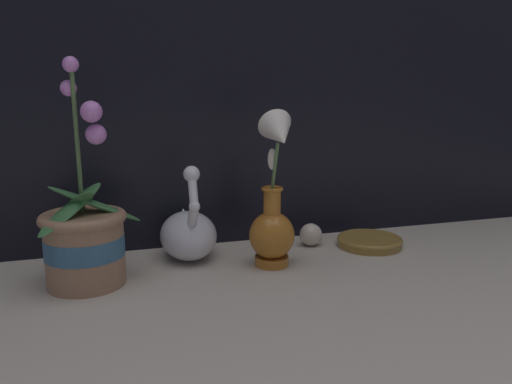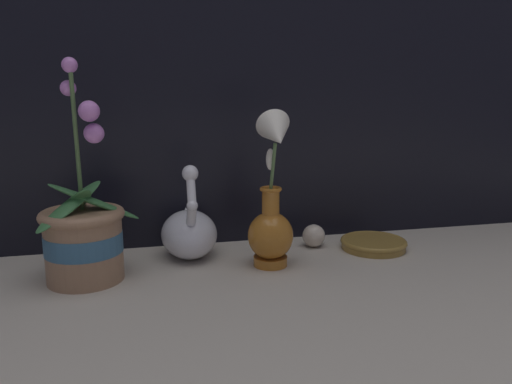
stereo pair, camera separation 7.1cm
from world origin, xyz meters
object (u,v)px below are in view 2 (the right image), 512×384
at_px(blue_vase, 272,213).
at_px(amber_dish, 373,243).
at_px(glass_sphere, 314,236).
at_px(orchid_potted_plant, 84,235).
at_px(swan_figurine, 189,231).

bearing_deg(blue_vase, amber_dish, 13.63).
bearing_deg(glass_sphere, blue_vase, -140.07).
bearing_deg(orchid_potted_plant, amber_dish, 4.82).
bearing_deg(swan_figurine, orchid_potted_plant, -155.74).
bearing_deg(swan_figurine, glass_sphere, 1.06).
bearing_deg(glass_sphere, swan_figurine, -178.94).
bearing_deg(orchid_potted_plant, glass_sphere, 11.24).
distance_m(glass_sphere, amber_dish, 0.14).
xyz_separation_m(swan_figurine, blue_vase, (0.16, -0.11, 0.06)).
distance_m(orchid_potted_plant, amber_dish, 0.65).
height_order(orchid_potted_plant, glass_sphere, orchid_potted_plant).
bearing_deg(amber_dish, blue_vase, -166.37).
distance_m(orchid_potted_plant, glass_sphere, 0.52).
relative_size(orchid_potted_plant, swan_figurine, 1.96).
relative_size(orchid_potted_plant, blue_vase, 1.29).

